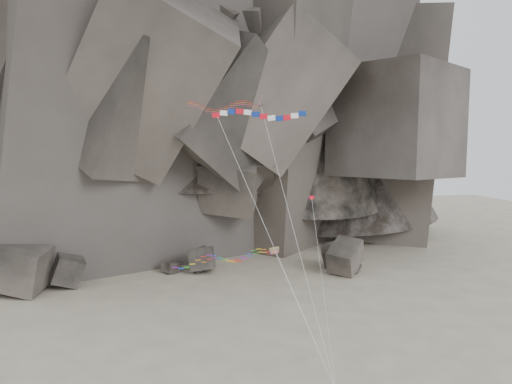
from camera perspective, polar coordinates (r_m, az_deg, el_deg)
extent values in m
plane|color=#AAA289|center=(57.13, -1.03, -18.68)|extent=(260.00, 260.00, 0.00)
cube|color=#47423F|center=(94.21, 8.70, -7.54)|extent=(5.40, 5.13, 5.14)
cube|color=#47423F|center=(91.08, -6.36, -7.98)|extent=(4.11, 4.72, 4.64)
cube|color=#47423F|center=(91.30, -9.65, -8.56)|extent=(3.84, 3.56, 2.26)
cube|color=#47423F|center=(89.98, 10.15, -7.99)|extent=(8.29, 8.33, 6.67)
cube|color=#47423F|center=(86.86, -26.37, -9.65)|extent=(3.18, 3.88, 3.84)
cube|color=#47423F|center=(90.37, -6.19, -7.96)|extent=(5.40, 5.27, 5.10)
cube|color=#47423F|center=(91.70, 10.73, -8.50)|extent=(3.47, 3.01, 3.07)
cube|color=#47423F|center=(85.35, -25.56, -8.41)|extent=(10.66, 9.03, 9.06)
cube|color=#47423F|center=(86.43, -20.73, -8.82)|extent=(6.09, 4.92, 5.98)
cylinder|color=silver|center=(50.48, 4.35, -4.47)|extent=(3.08, 15.05, 26.49)
cube|color=red|center=(50.79, -4.56, 8.74)|extent=(0.88, 0.74, 0.50)
cube|color=white|center=(50.63, -3.68, 8.99)|extent=(0.91, 0.75, 0.56)
cube|color=navy|center=(50.43, -2.78, 9.16)|extent=(0.93, 0.76, 0.59)
cube|color=red|center=(50.22, -1.86, 9.19)|extent=(0.94, 0.76, 0.60)
cube|color=white|center=(50.00, -0.94, 9.08)|extent=(0.92, 0.75, 0.57)
cube|color=navy|center=(49.82, -0.02, 8.87)|extent=(0.89, 0.74, 0.51)
cube|color=red|center=(49.68, 0.90, 8.63)|extent=(0.91, 0.75, 0.55)
cube|color=white|center=(49.62, 1.80, 8.45)|extent=(0.93, 0.76, 0.59)
cube|color=navy|center=(49.61, 2.69, 8.39)|extent=(0.94, 0.76, 0.60)
cube|color=red|center=(49.65, 3.57, 8.48)|extent=(0.93, 0.76, 0.58)
cube|color=white|center=(49.72, 4.44, 8.68)|extent=(0.90, 0.75, 0.53)
cube|color=navy|center=(49.78, 5.32, 8.92)|extent=(0.90, 0.75, 0.53)
cylinder|color=silver|center=(47.61, 1.97, -6.11)|extent=(8.82, 10.41, 24.85)
cube|color=gold|center=(57.05, 2.08, -6.60)|extent=(1.22, 0.58, 0.66)
cube|color=#0CB219|center=(56.96, 2.13, -6.88)|extent=(1.02, 0.43, 0.45)
cylinder|color=silver|center=(52.36, 5.21, -13.47)|extent=(1.70, 13.91, 9.95)
cube|color=red|center=(54.01, 6.38, -0.63)|extent=(0.57, 0.16, 0.37)
cube|color=navy|center=(53.95, 6.19, -0.63)|extent=(0.22, 0.09, 0.38)
cylinder|color=silver|center=(50.51, 7.63, -10.51)|extent=(1.59, 10.69, 16.19)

